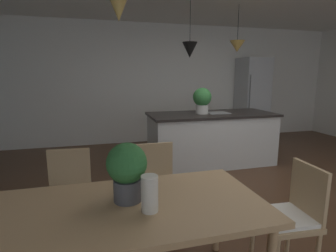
% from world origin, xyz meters
% --- Properties ---
extents(ground_plane, '(10.00, 8.40, 0.04)m').
position_xyz_m(ground_plane, '(0.00, 0.00, -0.02)').
color(ground_plane, '#4C301E').
extents(wall_back_kitchen, '(10.00, 0.12, 2.70)m').
position_xyz_m(wall_back_kitchen, '(0.00, 3.26, 1.35)').
color(wall_back_kitchen, white).
rests_on(wall_back_kitchen, ground_plane).
extents(dining_table, '(1.86, 0.91, 0.72)m').
position_xyz_m(dining_table, '(-1.78, -1.30, 0.66)').
color(dining_table, tan).
rests_on(dining_table, ground_plane).
extents(chair_far_left, '(0.43, 0.43, 0.87)m').
position_xyz_m(chair_far_left, '(-2.20, -0.48, 0.47)').
color(chair_far_left, tan).
rests_on(chair_far_left, ground_plane).
extents(chair_far_right, '(0.41, 0.41, 0.87)m').
position_xyz_m(chair_far_right, '(-1.37, -0.48, 0.47)').
color(chair_far_right, tan).
rests_on(chair_far_right, ground_plane).
extents(chair_kitchen_end, '(0.43, 0.43, 0.87)m').
position_xyz_m(chair_kitchen_end, '(-0.48, -1.31, 0.47)').
color(chair_kitchen_end, tan).
rests_on(chair_kitchen_end, ground_plane).
extents(kitchen_island, '(2.18, 0.93, 0.91)m').
position_xyz_m(kitchen_island, '(0.01, 1.30, 0.46)').
color(kitchen_island, silver).
rests_on(kitchen_island, ground_plane).
extents(refrigerator, '(0.64, 0.67, 1.96)m').
position_xyz_m(refrigerator, '(1.78, 2.86, 0.98)').
color(refrigerator, '#B2B5B7').
rests_on(refrigerator, ground_plane).
extents(pendant_over_island_main, '(0.24, 0.24, 0.87)m').
position_xyz_m(pendant_over_island_main, '(-0.41, 1.30, 1.95)').
color(pendant_over_island_main, black).
extents(pendant_over_island_aux, '(0.26, 0.26, 0.76)m').
position_xyz_m(pendant_over_island_aux, '(0.44, 1.30, 2.03)').
color(pendant_over_island_aux, black).
extents(potted_plant_on_island, '(0.31, 0.31, 0.44)m').
position_xyz_m(potted_plant_on_island, '(-0.17, 1.30, 1.15)').
color(potted_plant_on_island, beige).
rests_on(potted_plant_on_island, kitchen_island).
extents(potted_plant_on_table, '(0.27, 0.27, 0.39)m').
position_xyz_m(potted_plant_on_table, '(-1.74, -1.24, 0.94)').
color(potted_plant_on_table, '#4C4C51').
rests_on(potted_plant_on_table, dining_table).
extents(vase_on_dining_table, '(0.10, 0.10, 0.23)m').
position_xyz_m(vase_on_dining_table, '(-1.63, -1.41, 0.84)').
color(vase_on_dining_table, silver).
rests_on(vase_on_dining_table, dining_table).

